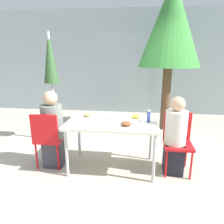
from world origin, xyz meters
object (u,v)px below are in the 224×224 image
at_px(person_right, 175,138).
at_px(chair_left, 48,136).
at_px(drinking_cup, 110,116).
at_px(bottle, 149,116).
at_px(chair_right, 177,138).
at_px(tree_behind_left, 171,25).
at_px(salad_bowl, 119,118).
at_px(person_left, 53,131).
at_px(closed_umbrella, 51,66).

bearing_deg(person_right, chair_left, 3.83).
height_order(person_right, drinking_cup, person_right).
xyz_separation_m(bottle, drinking_cup, (-0.58, 0.05, -0.03)).
xyz_separation_m(chair_left, drinking_cup, (0.92, 0.21, 0.28)).
distance_m(chair_right, person_right, 0.10).
distance_m(chair_left, tree_behind_left, 3.36).
relative_size(drinking_cup, salad_bowl, 0.60).
distance_m(person_left, salad_bowl, 1.05).
xyz_separation_m(person_right, tree_behind_left, (0.11, 1.92, 1.78)).
xyz_separation_m(person_left, salad_bowl, (1.02, 0.13, 0.20)).
bearing_deg(person_left, salad_bowl, 5.98).
bearing_deg(person_left, drinking_cup, 6.64).
distance_m(bottle, tree_behind_left, 2.43).
xyz_separation_m(person_right, closed_umbrella, (-2.20, 0.94, 0.96)).
bearing_deg(person_right, bottle, -9.72).
xyz_separation_m(person_right, drinking_cup, (-0.96, 0.12, 0.25)).
bearing_deg(chair_left, salad_bowl, 9.89).
relative_size(person_right, drinking_cup, 11.19).
height_order(chair_right, bottle, bottle).
height_order(closed_umbrella, drinking_cup, closed_umbrella).
height_order(drinking_cup, tree_behind_left, tree_behind_left).
bearing_deg(closed_umbrella, person_left, -68.96).
bearing_deg(salad_bowl, drinking_cup, -176.61).
bearing_deg(chair_left, person_right, 1.09).
bearing_deg(person_left, person_right, -1.37).
bearing_deg(bottle, tree_behind_left, 74.88).
height_order(closed_umbrella, salad_bowl, closed_umbrella).
xyz_separation_m(person_right, bottle, (-0.39, 0.08, 0.29)).
bearing_deg(tree_behind_left, salad_bowl, -117.56).
distance_m(person_right, closed_umbrella, 2.58).
height_order(person_left, person_right, person_left).
relative_size(chair_right, tree_behind_left, 0.27).
relative_size(chair_left, salad_bowl, 5.18).
bearing_deg(person_right, chair_right, -122.04).
xyz_separation_m(chair_left, chair_right, (1.94, 0.16, 0.00)).
relative_size(person_right, closed_umbrella, 0.54).
bearing_deg(drinking_cup, bottle, -4.61).
bearing_deg(closed_umbrella, bottle, -25.39).
bearing_deg(tree_behind_left, person_right, -93.38).
distance_m(person_left, closed_umbrella, 1.38).
bearing_deg(salad_bowl, bottle, -7.24).
distance_m(chair_right, closed_umbrella, 2.61).
bearing_deg(tree_behind_left, closed_umbrella, -156.98).
relative_size(person_left, closed_umbrella, 0.56).
relative_size(chair_left, bottle, 4.88).
height_order(chair_right, closed_umbrella, closed_umbrella).
relative_size(person_left, bottle, 6.61).
bearing_deg(person_right, closed_umbrella, -21.76).
xyz_separation_m(chair_left, person_left, (0.05, 0.08, 0.05)).
height_order(bottle, tree_behind_left, tree_behind_left).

